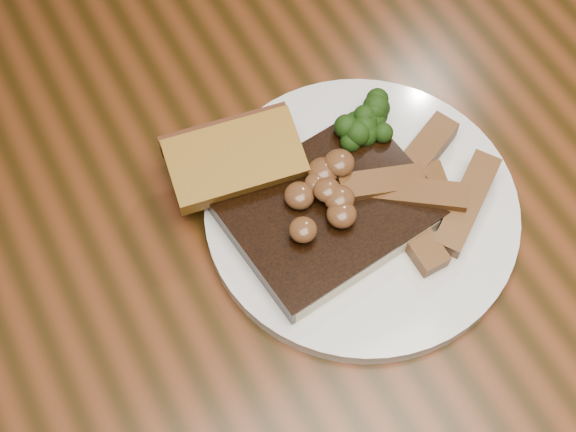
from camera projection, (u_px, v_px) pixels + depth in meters
name	position (u px, v px, depth m)	size (l,w,h in m)	color
ground	(291.00, 416.00, 1.38)	(4.50, 4.50, 0.00)	#38150C
dining_table	(294.00, 254.00, 0.79)	(1.60, 0.90, 0.75)	#4E250F
plate	(361.00, 211.00, 0.70)	(0.27, 0.27, 0.01)	silver
steak	(330.00, 211.00, 0.68)	(0.17, 0.13, 0.02)	black
steak_bone	(364.00, 267.00, 0.66)	(0.15, 0.01, 0.02)	beige
mushroom_pile	(324.00, 195.00, 0.66)	(0.07, 0.07, 0.03)	#56301B
garlic_bread	(236.00, 172.00, 0.70)	(0.11, 0.06, 0.02)	#95691B
potato_wedges	(438.00, 177.00, 0.70)	(0.12, 0.12, 0.02)	brown
broccoli_cluster	(363.00, 122.00, 0.72)	(0.07, 0.07, 0.04)	#18340B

